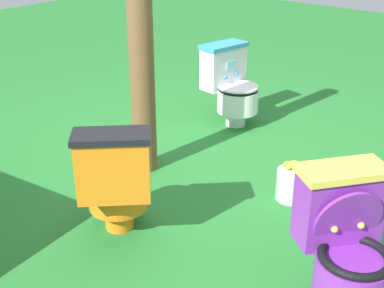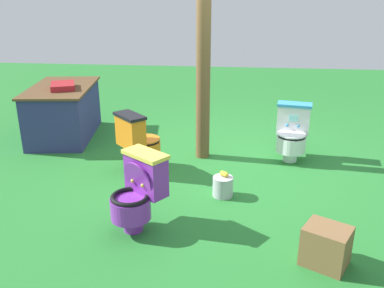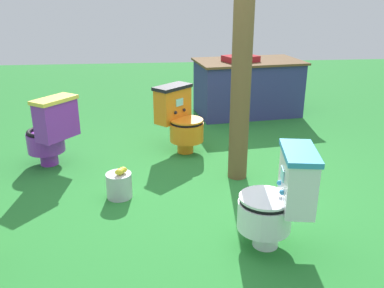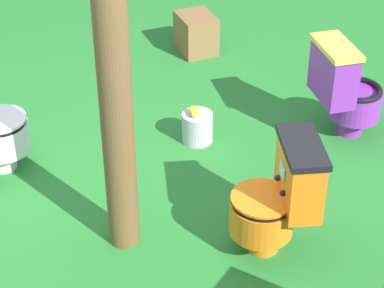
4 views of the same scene
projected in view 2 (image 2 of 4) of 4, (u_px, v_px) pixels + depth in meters
ground at (222, 165)px, 5.29m from camera, size 14.00×14.00×0.00m
toilet_purple at (138, 191)px, 3.79m from camera, size 0.63×0.62×0.73m
toilet_white at (292, 132)px, 5.35m from camera, size 0.55×0.48×0.73m
toilet_orange at (139, 141)px, 5.05m from camera, size 0.63×0.63×0.73m
vendor_table at (64, 111)px, 6.17m from camera, size 1.56×1.04×0.85m
wooden_post at (203, 81)px, 5.20m from camera, size 0.18×0.18×2.03m
small_crate at (326, 246)px, 3.34m from camera, size 0.42×0.44×0.34m
lemon_bucket at (223, 186)px, 4.47m from camera, size 0.22×0.22×0.28m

